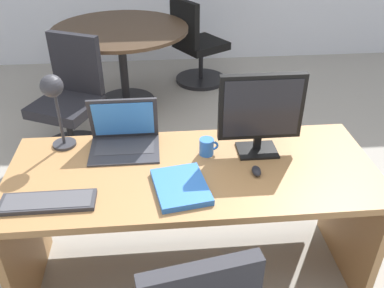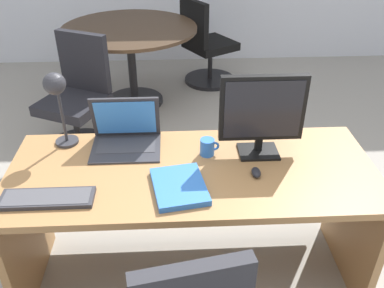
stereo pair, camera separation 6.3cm
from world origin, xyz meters
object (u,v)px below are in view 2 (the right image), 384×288
at_px(book, 179,186).
at_px(coffee_mug, 208,147).
at_px(mouse, 256,172).
at_px(desk, 192,196).
at_px(keyboard, 47,198).
at_px(meeting_chair_near, 206,50).
at_px(meeting_chair_far, 78,105).
at_px(desk_lamp, 57,94).
at_px(laptop, 126,131).
at_px(monitor, 262,112).
at_px(meeting_table, 131,47).

distance_m(book, coffee_mug, 0.32).
distance_m(mouse, book, 0.37).
xyz_separation_m(desk, book, (-0.07, -0.20, 0.22)).
relative_size(keyboard, coffee_mug, 4.14).
bearing_deg(coffee_mug, keyboard, -155.98).
relative_size(keyboard, meeting_chair_near, 0.44).
bearing_deg(meeting_chair_near, keyboard, -107.92).
bearing_deg(meeting_chair_far, mouse, -52.26).
xyz_separation_m(mouse, desk_lamp, (-0.95, 0.32, 0.28)).
distance_m(laptop, desk_lamp, 0.39).
height_order(meeting_chair_near, meeting_chair_far, meeting_chair_far).
height_order(monitor, desk_lamp, monitor).
xyz_separation_m(monitor, mouse, (-0.05, -0.19, -0.22)).
height_order(laptop, book, laptop).
bearing_deg(mouse, monitor, 76.23).
distance_m(keyboard, meeting_chair_near, 3.05).
bearing_deg(meeting_table, desk, -77.72).
bearing_deg(meeting_table, meeting_chair_far, -115.45).
relative_size(monitor, desk_lamp, 1.04).
height_order(desk, meeting_chair_far, meeting_chair_far).
bearing_deg(desk, monitor, 12.20).
relative_size(laptop, coffee_mug, 3.61).
bearing_deg(mouse, meeting_chair_far, 127.74).
xyz_separation_m(laptop, desk_lamp, (-0.32, -0.00, 0.22)).
relative_size(coffee_mug, meeting_table, 0.08).
relative_size(laptop, desk_lamp, 0.87).
bearing_deg(coffee_mug, book, -118.82).
bearing_deg(monitor, keyboard, -161.82).
height_order(desk_lamp, meeting_chair_near, desk_lamp).
xyz_separation_m(desk, coffee_mug, (0.08, 0.07, 0.25)).
bearing_deg(meeting_chair_far, keyboard, -82.65).
xyz_separation_m(coffee_mug, meeting_table, (-0.56, 2.09, -0.19)).
distance_m(monitor, meeting_chair_far, 1.86).
xyz_separation_m(monitor, coffee_mug, (-0.26, -0.00, -0.19)).
distance_m(laptop, meeting_table, 1.99).
distance_m(mouse, coffee_mug, 0.29).
height_order(keyboard, meeting_table, meeting_table).
bearing_deg(laptop, mouse, -26.77).
relative_size(monitor, book, 1.30).
distance_m(monitor, desk_lamp, 1.01).
bearing_deg(desk, laptop, 148.95).
relative_size(laptop, meeting_chair_far, 0.38).
bearing_deg(coffee_mug, desk, -138.48).
distance_m(keyboard, mouse, 0.95).
bearing_deg(desk, meeting_chair_far, 121.93).
bearing_deg(meeting_chair_near, meeting_chair_far, -132.12).
bearing_deg(meeting_chair_far, laptop, -66.05).
bearing_deg(meeting_table, coffee_mug, -75.14).
xyz_separation_m(desk_lamp, meeting_chair_far, (-0.20, 1.17, -0.66)).
bearing_deg(book, monitor, 33.75).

